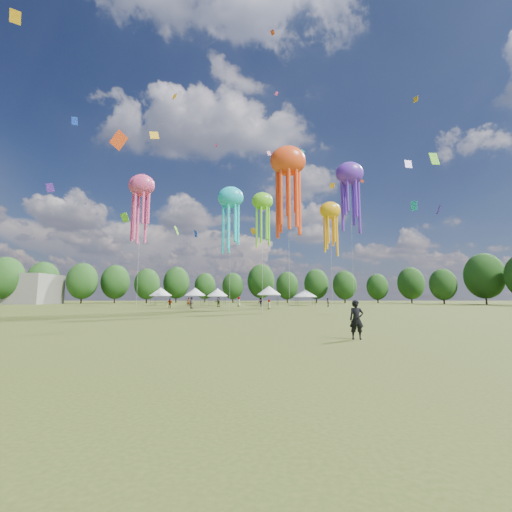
{
  "coord_description": "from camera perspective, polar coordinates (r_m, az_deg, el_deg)",
  "views": [
    {
      "loc": [
        3.84,
        -18.0,
        1.94
      ],
      "look_at": [
        3.64,
        15.0,
        6.0
      ],
      "focal_mm": 23.31,
      "sensor_mm": 36.0,
      "label": 1
    }
  ],
  "objects": [
    {
      "name": "treeline",
      "position": [
        81.01,
        -5.13,
        -3.73
      ],
      "size": [
        201.57,
        95.24,
        13.43
      ],
      "color": "#38281C",
      "rests_on": "ground"
    },
    {
      "name": "show_kites",
      "position": [
        61.34,
        3.18,
        11.08
      ],
      "size": [
        47.93,
        32.09,
        30.67
      ],
      "color": "#19CAD9",
      "rests_on": "ground"
    },
    {
      "name": "small_kites",
      "position": [
        64.33,
        -2.7,
        17.66
      ],
      "size": [
        70.05,
        60.64,
        44.95
      ],
      "color": "#19CAD9",
      "rests_on": "ground"
    },
    {
      "name": "ground",
      "position": [
        18.5,
        -11.94,
        -12.88
      ],
      "size": [
        300.0,
        300.0,
        0.0
      ],
      "primitive_type": "plane",
      "color": "#384416",
      "rests_on": "ground"
    },
    {
      "name": "spectator_near",
      "position": [
        55.34,
        -10.99,
        -7.92
      ],
      "size": [
        1.16,
        1.14,
        1.88
      ],
      "primitive_type": "imported",
      "rotation": [
        0.0,
        0.0,
        2.42
      ],
      "color": "gray",
      "rests_on": "ground"
    },
    {
      "name": "observer_main",
      "position": [
        16.25,
        16.87,
        -10.4
      ],
      "size": [
        0.67,
        0.46,
        1.79
      ],
      "primitive_type": "imported",
      "rotation": [
        0.0,
        0.0,
        -0.05
      ],
      "color": "black",
      "rests_on": "ground"
    },
    {
      "name": "festival_tents",
      "position": [
        75.15,
        -3.88,
        -6.16
      ],
      "size": [
        37.62,
        8.16,
        4.33
      ],
      "color": "#47474C",
      "rests_on": "ground"
    },
    {
      "name": "spectators_far",
      "position": [
        64.02,
        -2.72,
        -7.95
      ],
      "size": [
        29.84,
        15.8,
        1.93
      ],
      "color": "gray",
      "rests_on": "ground"
    }
  ]
}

